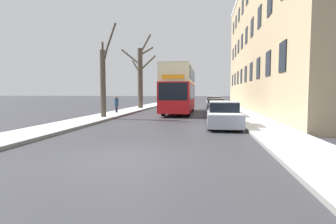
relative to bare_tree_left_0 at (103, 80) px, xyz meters
name	(u,v)px	position (x,y,z in m)	size (l,w,h in m)	color
ground_plane	(125,158)	(5.27, -11.48, -2.97)	(320.00, 320.00, 0.00)	#38383D
sidewalk_left	(170,101)	(-0.46, 41.52, -2.89)	(2.43, 130.00, 0.16)	slate
sidewalk_right	(220,101)	(11.00, 41.52, -2.89)	(2.43, 130.00, 0.16)	slate
terrace_facade_right	(288,37)	(16.71, 12.11, 5.19)	(9.10, 37.39, 16.30)	tan
bare_tree_left_0	(103,80)	(0.00, 0.00, 0.00)	(1.74, 1.44, 6.92)	#423A30
bare_tree_left_1	(140,75)	(-0.30, 12.56, 1.23)	(4.26, 2.34, 9.06)	#423A30
double_decker_bus	(180,88)	(5.16, 6.37, -0.46)	(2.57, 10.43, 4.44)	red
parked_car_0	(223,116)	(8.71, -3.85, -2.28)	(1.83, 4.20, 1.49)	#9EA3AD
parked_car_1	(218,110)	(8.71, 2.36, -2.32)	(1.72, 4.16, 1.38)	navy
parked_car_2	(216,106)	(8.71, 7.76, -2.29)	(1.81, 4.03, 1.46)	slate
parked_car_3	(214,103)	(8.71, 13.55, -2.24)	(1.80, 4.50, 1.58)	#9EA3AD
parked_car_4	(213,102)	(8.71, 20.12, -2.33)	(1.85, 4.58, 1.34)	silver
pedestrian_left_sidewalk	(116,104)	(-0.58, 4.50, -2.02)	(0.37, 0.37, 1.72)	black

